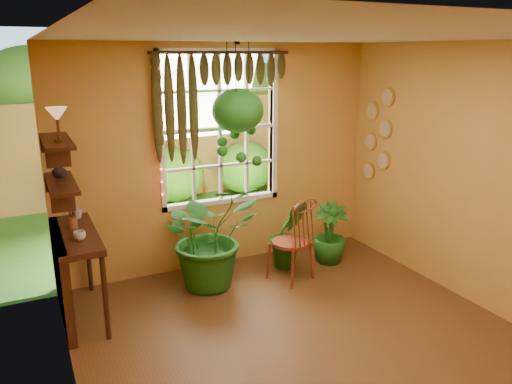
{
  "coord_description": "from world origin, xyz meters",
  "views": [
    {
      "loc": [
        -2.19,
        -3.26,
        2.59
      ],
      "look_at": [
        -0.06,
        1.15,
        1.21
      ],
      "focal_mm": 35.0,
      "sensor_mm": 36.0,
      "label": 1
    }
  ],
  "objects_px": {
    "potted_plant_mid": "(289,234)",
    "hanging_basket": "(238,117)",
    "counter_ledge": "(67,267)",
    "windsor_chair": "(293,253)",
    "potted_plant_left": "(210,235)"
  },
  "relations": [
    {
      "from": "counter_ledge",
      "to": "windsor_chair",
      "type": "relative_size",
      "value": 1.04
    },
    {
      "from": "counter_ledge",
      "to": "potted_plant_mid",
      "type": "distance_m",
      "value": 2.6
    },
    {
      "from": "windsor_chair",
      "to": "potted_plant_left",
      "type": "xyz_separation_m",
      "value": [
        -0.91,
        0.28,
        0.28
      ]
    },
    {
      "from": "potted_plant_mid",
      "to": "hanging_basket",
      "type": "relative_size",
      "value": 0.61
    },
    {
      "from": "counter_ledge",
      "to": "hanging_basket",
      "type": "relative_size",
      "value": 0.86
    },
    {
      "from": "potted_plant_left",
      "to": "windsor_chair",
      "type": "bearing_deg",
      "value": -17.04
    },
    {
      "from": "windsor_chair",
      "to": "potted_plant_left",
      "type": "relative_size",
      "value": 0.95
    },
    {
      "from": "counter_ledge",
      "to": "potted_plant_mid",
      "type": "height_order",
      "value": "counter_ledge"
    },
    {
      "from": "potted_plant_mid",
      "to": "hanging_basket",
      "type": "xyz_separation_m",
      "value": [
        -0.61,
        0.15,
        1.46
      ]
    },
    {
      "from": "counter_ledge",
      "to": "windsor_chair",
      "type": "distance_m",
      "value": 2.46
    },
    {
      "from": "counter_ledge",
      "to": "hanging_basket",
      "type": "bearing_deg",
      "value": 8.82
    },
    {
      "from": "counter_ledge",
      "to": "potted_plant_left",
      "type": "xyz_separation_m",
      "value": [
        1.53,
        0.09,
        0.06
      ]
    },
    {
      "from": "potted_plant_left",
      "to": "hanging_basket",
      "type": "relative_size",
      "value": 0.87
    },
    {
      "from": "hanging_basket",
      "to": "potted_plant_mid",
      "type": "bearing_deg",
      "value": -13.65
    },
    {
      "from": "windsor_chair",
      "to": "potted_plant_left",
      "type": "distance_m",
      "value": 0.99
    }
  ]
}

